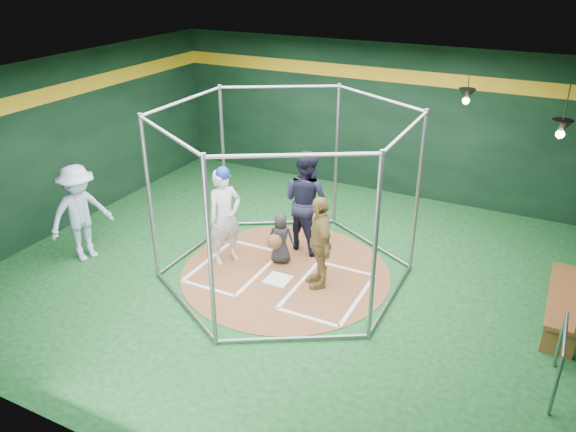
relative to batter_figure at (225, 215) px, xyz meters
The scene contains 15 objects.
room_shell 1.44m from the batter_figure, ahead, with size 10.10×9.10×3.53m.
clay_disc 1.52m from the batter_figure, ahead, with size 3.80×3.80×0.01m, color brown.
home_plate 1.52m from the batter_figure, ahead, with size 0.43×0.43×0.01m, color white.
batter_box_left 0.97m from the batter_figure, 31.30° to the right, with size 1.17×1.77×0.01m.
batter_box_right 2.34m from the batter_figure, ahead, with size 1.17×1.77×0.01m.
batting_cage 1.31m from the batter_figure, ahead, with size 4.05×4.67×3.00m.
pendant_lamp_near 5.33m from the batter_figure, 47.57° to the left, with size 0.34×0.34×0.90m.
pendant_lamp_far 5.88m from the batter_figure, 22.09° to the left, with size 0.34×0.34×0.90m.
batter_figure is the anchor object (origin of this frame).
visitor_leopard 1.89m from the batter_figure, ahead, with size 0.98×0.41×1.67m, color #AE904A.
catcher_figure 1.10m from the batter_figure, 21.86° to the left, with size 0.56×0.61×0.99m.
umpire 1.58m from the batter_figure, 45.56° to the left, with size 0.97×0.76×2.00m, color black.
bystander_blue 2.69m from the batter_figure, 155.99° to the right, with size 1.21×0.69×1.87m, color #9EB1D2.
dugout_bench 5.88m from the batter_figure, ahead, with size 0.47×2.03×1.18m.
steel_railing 5.83m from the batter_figure, ahead, with size 0.05×1.07×0.92m.
Camera 1 is at (4.00, -7.85, 5.33)m, focal length 35.00 mm.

